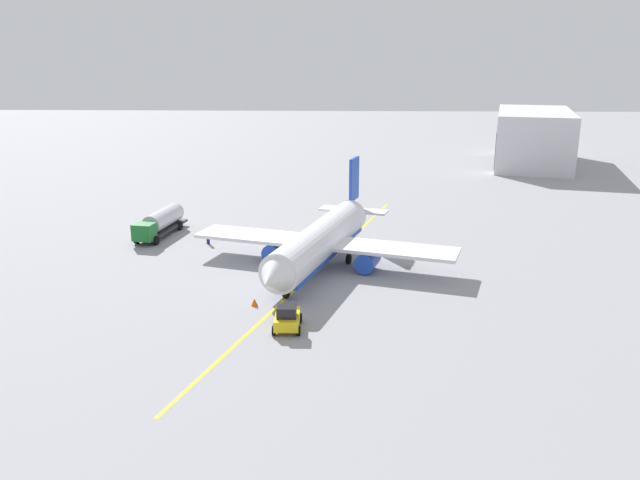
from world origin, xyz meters
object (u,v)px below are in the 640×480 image
Objects in this scene: airplane at (321,241)px; refueling_worker at (208,237)px; fuel_tanker at (160,222)px; pushback_tug at (287,318)px; safety_cone_nose at (254,302)px.

refueling_worker is at bearing -119.04° from airplane.
pushback_tug is at bearing 33.41° from fuel_tanker.
fuel_tanker is 3.06× the size of pushback_tug.
refueling_worker is 2.43× the size of safety_cone_nose.
refueling_worker is (3.43, 6.72, -0.91)m from fuel_tanker.
pushback_tug is 6.09m from safety_cone_nose.
fuel_tanker is at bearing -146.59° from pushback_tug.
refueling_worker is at bearing 62.97° from fuel_tanker.
airplane is at bearing 172.37° from pushback_tug.
pushback_tug is at bearing -7.63° from airplane.
pushback_tug is at bearing 25.52° from refueling_worker.
fuel_tanker is (-11.15, -20.63, -1.02)m from airplane.
pushback_tug is 27.10m from refueling_worker.
airplane is 23.48m from fuel_tanker.
pushback_tug reaches higher than refueling_worker.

